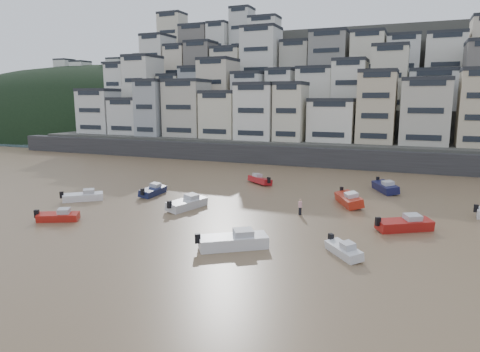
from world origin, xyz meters
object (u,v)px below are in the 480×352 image
at_px(boat_f, 153,190).
at_px(boat_i, 385,186).
at_px(boat_e, 349,198).
at_px(boat_d, 405,222).
at_px(boat_b, 344,249).
at_px(boat_a, 233,239).
at_px(person_pink, 300,207).
at_px(boat_k, 83,195).
at_px(boat_c, 187,202).
at_px(boat_j, 58,215).
at_px(boat_h, 260,179).

relative_size(boat_f, boat_i, 0.85).
distance_m(boat_e, boat_f, 24.67).
xyz_separation_m(boat_d, boat_i, (-2.87, 17.45, 0.03)).
distance_m(boat_b, boat_f, 29.27).
xyz_separation_m(boat_a, boat_i, (10.24, 28.13, -0.03)).
distance_m(boat_e, person_pink, 7.65).
xyz_separation_m(boat_b, boat_k, (-32.54, 6.87, 0.11)).
xyz_separation_m(boat_d, boat_f, (-30.66, 3.84, -0.09)).
distance_m(boat_c, boat_i, 27.15).
bearing_deg(boat_j, boat_e, 8.31).
distance_m(boat_b, boat_i, 26.38).
height_order(boat_c, boat_h, boat_c).
relative_size(boat_e, boat_h, 1.23).
bearing_deg(boat_e, boat_a, -45.67).
distance_m(boat_a, boat_h, 27.96).
distance_m(boat_b, boat_h, 29.90).
xyz_separation_m(boat_a, boat_b, (8.80, 1.78, -0.27)).
relative_size(boat_c, boat_d, 1.01).
bearing_deg(boat_k, boat_a, -60.13).
bearing_deg(boat_c, boat_k, 109.87).
height_order(boat_b, boat_f, boat_f).
xyz_separation_m(boat_f, boat_j, (-2.24, -13.84, -0.10)).
distance_m(boat_e, boat_h, 16.26).
xyz_separation_m(boat_c, boat_e, (16.77, 8.73, 0.04)).
bearing_deg(boat_c, boat_a, -121.00).
xyz_separation_m(boat_e, person_pink, (-4.22, -6.38, 0.04)).
distance_m(boat_d, boat_k, 36.91).
bearing_deg(boat_k, boat_e, -21.74).
relative_size(boat_b, boat_i, 0.71).
bearing_deg(boat_c, boat_d, -74.33).
bearing_deg(boat_h, boat_f, 88.00).
height_order(boat_c, boat_i, boat_i).
bearing_deg(boat_h, boat_c, 118.29).
bearing_deg(boat_h, boat_a, 142.55).
xyz_separation_m(boat_d, boat_k, (-36.85, -2.02, -0.09)).
distance_m(boat_h, person_pink, 17.59).
bearing_deg(boat_d, boat_h, 108.73).
relative_size(boat_b, boat_k, 0.84).
distance_m(boat_f, boat_h, 16.17).
relative_size(boat_d, boat_h, 1.17).
distance_m(boat_a, boat_i, 29.93).
distance_m(boat_h, boat_j, 29.14).
relative_size(boat_d, boat_k, 1.13).
bearing_deg(boat_f, boat_e, -82.84).
bearing_deg(boat_c, person_pink, -65.28).
bearing_deg(boat_c, boat_e, -48.40).
bearing_deg(boat_c, boat_i, -34.15).
xyz_separation_m(boat_b, person_pink, (-6.26, 10.62, 0.28)).
height_order(boat_i, boat_j, boat_i).
bearing_deg(boat_e, boat_d, 12.23).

